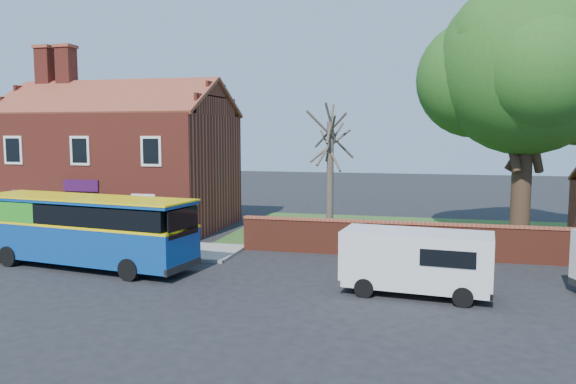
# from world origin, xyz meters

# --- Properties ---
(ground) EXTENTS (120.00, 120.00, 0.00)m
(ground) POSITION_xyz_m (0.00, 0.00, 0.00)
(ground) COLOR black
(ground) RESTS_ON ground
(pavement) EXTENTS (18.00, 3.50, 0.12)m
(pavement) POSITION_xyz_m (-7.00, 5.75, 0.06)
(pavement) COLOR gray
(pavement) RESTS_ON ground
(kerb) EXTENTS (18.00, 0.15, 0.14)m
(kerb) POSITION_xyz_m (-7.00, 4.00, 0.07)
(kerb) COLOR slate
(kerb) RESTS_ON ground
(grass_strip) EXTENTS (26.00, 12.00, 0.04)m
(grass_strip) POSITION_xyz_m (13.00, 13.00, 0.02)
(grass_strip) COLOR #426B28
(grass_strip) RESTS_ON ground
(shop_building) EXTENTS (12.30, 8.13, 10.50)m
(shop_building) POSITION_xyz_m (-7.02, 11.50, 3.41)
(shop_building) COLOR maroon
(shop_building) RESTS_ON ground
(boundary_wall) EXTENTS (22.00, 0.38, 1.60)m
(boundary_wall) POSITION_xyz_m (13.00, 7.00, 0.81)
(boundary_wall) COLOR maroon
(boundary_wall) RESTS_ON ground
(bus) EXTENTS (9.78, 3.81, 2.91)m
(bus) POSITION_xyz_m (-3.55, 2.11, 1.65)
(bus) COLOR navy
(bus) RESTS_ON ground
(van_near) EXTENTS (5.14, 2.49, 2.18)m
(van_near) POSITION_xyz_m (10.03, 1.21, 1.22)
(van_near) COLOR silver
(van_near) RESTS_ON ground
(large_tree) EXTENTS (10.41, 8.23, 12.69)m
(large_tree) POSITION_xyz_m (14.82, 10.70, 8.31)
(large_tree) COLOR black
(large_tree) RESTS_ON ground
(bare_tree) EXTENTS (2.48, 2.96, 6.62)m
(bare_tree) POSITION_xyz_m (5.65, 9.59, 3.40)
(bare_tree) COLOR #4C4238
(bare_tree) RESTS_ON ground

